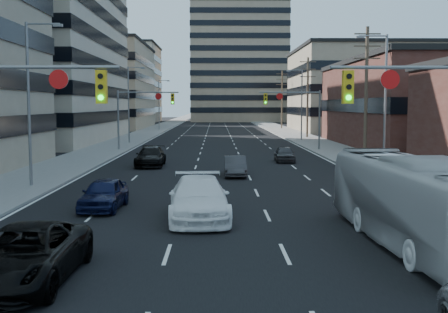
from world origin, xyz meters
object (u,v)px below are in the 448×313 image
white_van (199,199)px  sedan_blue (104,194)px  transit_bus (413,201)px  black_pickup (24,255)px

white_van → sedan_blue: bearing=149.7°
sedan_blue → transit_bus: bearing=-27.2°
white_van → sedan_blue: (-4.22, 2.17, -0.15)m
black_pickup → transit_bus: 11.87m
black_pickup → sedan_blue: (0.00, 10.19, -0.05)m
black_pickup → white_van: 9.06m
white_van → transit_bus: 8.28m
white_van → black_pickup: bearing=-120.8°
transit_bus → sedan_blue: bearing=147.5°
white_van → sedan_blue: size_ratio=1.43×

